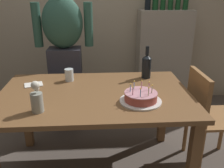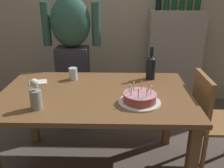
{
  "view_description": "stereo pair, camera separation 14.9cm",
  "coord_description": "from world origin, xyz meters",
  "px_view_note": "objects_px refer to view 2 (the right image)",
  "views": [
    {
      "loc": [
        0.02,
        -1.77,
        1.51
      ],
      "look_at": [
        0.13,
        -0.07,
        0.84
      ],
      "focal_mm": 39.48,
      "sensor_mm": 36.0,
      "label": 1
    },
    {
      "loc": [
        0.17,
        -1.78,
        1.51
      ],
      "look_at": [
        0.13,
        -0.07,
        0.84
      ],
      "focal_mm": 39.48,
      "sensor_mm": 36.0,
      "label": 2
    }
  ],
  "objects_px": {
    "birthday_cake": "(140,98)",
    "dining_chair": "(211,116)",
    "water_glass_near": "(73,74)",
    "wine_bottle": "(151,67)",
    "person_man_bearded": "(72,51)",
    "napkin_stack": "(38,82)",
    "flower_vase": "(36,96)"
  },
  "relations": [
    {
      "from": "water_glass_near",
      "to": "dining_chair",
      "type": "xyz_separation_m",
      "value": [
        1.18,
        -0.25,
        -0.28
      ]
    },
    {
      "from": "water_glass_near",
      "to": "napkin_stack",
      "type": "relative_size",
      "value": 0.74
    },
    {
      "from": "water_glass_near",
      "to": "wine_bottle",
      "type": "xyz_separation_m",
      "value": [
        0.69,
        0.03,
        0.06
      ]
    },
    {
      "from": "wine_bottle",
      "to": "person_man_bearded",
      "type": "bearing_deg",
      "value": 149.63
    },
    {
      "from": "birthday_cake",
      "to": "wine_bottle",
      "type": "relative_size",
      "value": 1.04
    },
    {
      "from": "flower_vase",
      "to": "dining_chair",
      "type": "xyz_separation_m",
      "value": [
        1.33,
        0.32,
        -0.32
      ]
    },
    {
      "from": "flower_vase",
      "to": "person_man_bearded",
      "type": "relative_size",
      "value": 0.13
    },
    {
      "from": "napkin_stack",
      "to": "flower_vase",
      "type": "relative_size",
      "value": 0.67
    },
    {
      "from": "water_glass_near",
      "to": "wine_bottle",
      "type": "height_order",
      "value": "wine_bottle"
    },
    {
      "from": "water_glass_near",
      "to": "person_man_bearded",
      "type": "distance_m",
      "value": 0.51
    },
    {
      "from": "water_glass_near",
      "to": "dining_chair",
      "type": "height_order",
      "value": "dining_chair"
    },
    {
      "from": "water_glass_near",
      "to": "flower_vase",
      "type": "bearing_deg",
      "value": -104.93
    },
    {
      "from": "birthday_cake",
      "to": "person_man_bearded",
      "type": "relative_size",
      "value": 0.18
    },
    {
      "from": "wine_bottle",
      "to": "birthday_cake",
      "type": "bearing_deg",
      "value": -105.24
    },
    {
      "from": "wine_bottle",
      "to": "dining_chair",
      "type": "relative_size",
      "value": 0.33
    },
    {
      "from": "birthday_cake",
      "to": "flower_vase",
      "type": "distance_m",
      "value": 0.72
    },
    {
      "from": "napkin_stack",
      "to": "dining_chair",
      "type": "height_order",
      "value": "dining_chair"
    },
    {
      "from": "water_glass_near",
      "to": "napkin_stack",
      "type": "xyz_separation_m",
      "value": [
        -0.29,
        -0.09,
        -0.05
      ]
    },
    {
      "from": "birthday_cake",
      "to": "dining_chair",
      "type": "relative_size",
      "value": 0.35
    },
    {
      "from": "wine_bottle",
      "to": "napkin_stack",
      "type": "distance_m",
      "value": 1.0
    },
    {
      "from": "wine_bottle",
      "to": "flower_vase",
      "type": "xyz_separation_m",
      "value": [
        -0.84,
        -0.61,
        -0.02
      ]
    },
    {
      "from": "wine_bottle",
      "to": "napkin_stack",
      "type": "relative_size",
      "value": 1.99
    },
    {
      "from": "water_glass_near",
      "to": "wine_bottle",
      "type": "distance_m",
      "value": 0.69
    },
    {
      "from": "napkin_stack",
      "to": "birthday_cake",
      "type": "bearing_deg",
      "value": -24.14
    },
    {
      "from": "wine_bottle",
      "to": "water_glass_near",
      "type": "bearing_deg",
      "value": -177.15
    },
    {
      "from": "water_glass_near",
      "to": "flower_vase",
      "type": "relative_size",
      "value": 0.5
    },
    {
      "from": "napkin_stack",
      "to": "person_man_bearded",
      "type": "height_order",
      "value": "person_man_bearded"
    },
    {
      "from": "water_glass_near",
      "to": "flower_vase",
      "type": "xyz_separation_m",
      "value": [
        -0.15,
        -0.57,
        0.04
      ]
    },
    {
      "from": "wine_bottle",
      "to": "flower_vase",
      "type": "distance_m",
      "value": 1.04
    },
    {
      "from": "birthday_cake",
      "to": "wine_bottle",
      "type": "distance_m",
      "value": 0.53
    },
    {
      "from": "dining_chair",
      "to": "water_glass_near",
      "type": "bearing_deg",
      "value": 78.13
    },
    {
      "from": "wine_bottle",
      "to": "dining_chair",
      "type": "xyz_separation_m",
      "value": [
        0.49,
        -0.28,
        -0.34
      ]
    }
  ]
}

